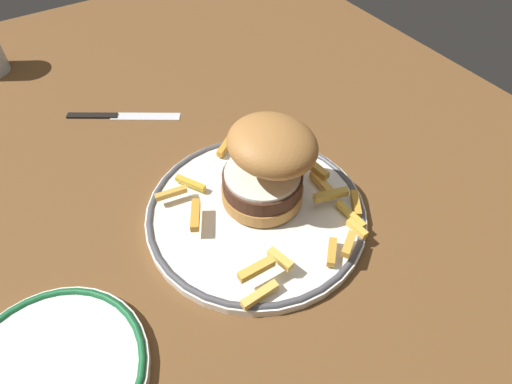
% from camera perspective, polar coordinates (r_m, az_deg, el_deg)
% --- Properties ---
extents(ground_plane, '(1.35, 0.94, 0.04)m').
position_cam_1_polar(ground_plane, '(0.61, 0.02, 0.51)').
color(ground_plane, brown).
extents(dinner_plate, '(0.28, 0.28, 0.02)m').
position_cam_1_polar(dinner_plate, '(0.54, 0.00, -2.66)').
color(dinner_plate, white).
rests_on(dinner_plate, ground_plane).
extents(burger, '(0.13, 0.13, 0.12)m').
position_cam_1_polar(burger, '(0.51, 1.59, 3.86)').
color(burger, '#BA7D3C').
rests_on(burger, dinner_plate).
extents(fries_pile, '(0.26, 0.22, 0.03)m').
position_cam_1_polar(fries_pile, '(0.53, 3.01, -1.59)').
color(fries_pile, '#E1AD4F').
rests_on(fries_pile, dinner_plate).
extents(side_plate, '(0.19, 0.19, 0.02)m').
position_cam_1_polar(side_plate, '(0.48, -25.72, -21.18)').
color(side_plate, white).
rests_on(side_plate, ground_plane).
extents(knife, '(0.11, 0.16, 0.01)m').
position_cam_1_polar(knife, '(0.73, -18.32, 9.64)').
color(knife, black).
rests_on(knife, ground_plane).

